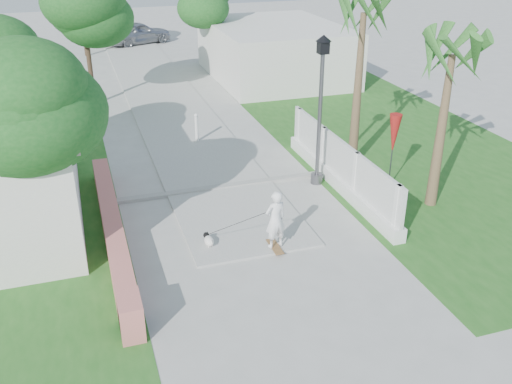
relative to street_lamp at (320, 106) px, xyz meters
name	(u,v)px	position (x,y,z in m)	size (l,w,h in m)	color
ground	(294,306)	(-2.90, -5.50, -2.43)	(90.00, 90.00, 0.00)	#B7B7B2
path_strip	(150,76)	(-2.90, 14.50, -2.40)	(3.20, 36.00, 0.06)	#B7B7B2
curb	(220,187)	(-2.90, 0.50, -2.38)	(6.50, 0.25, 0.10)	#999993
grass_right	(393,141)	(4.10, 2.50, -2.42)	(8.00, 20.00, 0.01)	#225D1D
pink_wall	(114,236)	(-6.20, -1.95, -2.11)	(0.45, 8.20, 0.80)	#CA6967
lattice_fence	(339,171)	(0.50, -0.50, -1.88)	(0.35, 7.00, 1.50)	white
building_right	(275,51)	(3.10, 12.50, -1.13)	(6.00, 8.00, 2.60)	silver
street_lamp	(320,106)	(0.00, 0.00, 0.00)	(0.44, 0.44, 4.44)	#59595E
bollard	(197,127)	(-2.70, 4.50, -1.84)	(0.14, 0.14, 1.09)	white
patio_umbrella	(394,135)	(1.90, -1.00, -0.74)	(0.36, 0.36, 2.30)	#59595E
tree_left_near	(39,109)	(-7.38, -2.52, 1.40)	(3.60, 3.60, 5.28)	#4C3826
tree_left_mid	(7,67)	(-8.38, 2.98, 1.07)	(3.20, 3.20, 4.85)	#4C3826
tree_path_left	(84,13)	(-5.88, 10.48, 1.39)	(3.40, 3.40, 5.23)	#4C3826
tree_path_right	(209,2)	(0.32, 14.48, 1.07)	(3.00, 3.00, 4.79)	#4C3826
palm_far	(363,24)	(1.70, 1.00, 2.06)	(1.80, 1.80, 5.30)	brown
palm_near	(451,65)	(2.50, -2.30, 1.53)	(1.80, 1.80, 4.70)	brown
skateboarder	(247,223)	(-3.13, -2.95, -1.74)	(1.80, 1.17, 1.56)	olive
dog	(209,240)	(-4.02, -2.62, -2.24)	(0.27, 0.50, 0.34)	white
parked_car	(137,33)	(-2.38, 22.93, -1.71)	(1.68, 4.18, 1.42)	#96999D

